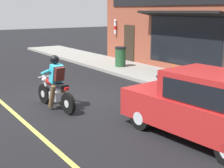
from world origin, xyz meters
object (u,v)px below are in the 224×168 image
Objects in this scene: traffic_cone at (173,71)px; trash_bin at (120,57)px; motorcycle_with_rider at (55,87)px; fire_hydrant at (212,81)px; car_hatchback at (203,106)px.

trash_bin is (-0.17, 3.50, 0.20)m from traffic_cone.
fire_hydrant is (4.82, -1.81, -0.11)m from motorcycle_with_rider.
car_hatchback is 6.52× the size of traffic_cone.
fire_hydrant is at bearing -20.55° from motorcycle_with_rider.
motorcycle_with_rider is 5.14m from fire_hydrant.
car_hatchback is 3.63m from fire_hydrant.
trash_bin is at bearing 85.09° from fire_hydrant.
car_hatchback reaches higher than trash_bin.
motorcycle_with_rider reaches higher than traffic_cone.
motorcycle_with_rider is at bearing 115.55° from car_hatchback.
car_hatchback is at bearing -144.31° from fire_hydrant.
traffic_cone is 3.51m from trash_bin.
traffic_cone is (3.63, 4.59, -0.33)m from car_hatchback.
motorcycle_with_rider reaches higher than fire_hydrant.
fire_hydrant is (2.94, 2.11, -0.19)m from car_hatchback.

